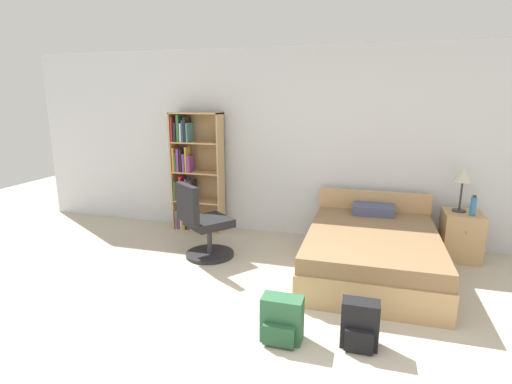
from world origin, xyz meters
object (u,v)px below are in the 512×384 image
Objects in this scene: office_chair at (203,226)px; backpack_black at (360,325)px; backpack_green at (282,320)px; nightstand at (461,235)px; bookshelf at (192,174)px; water_bottle at (473,206)px; bed at (372,250)px; table_lamp at (463,178)px.

backpack_black is at bearing -35.09° from office_chair.
nightstand is at bearing 52.66° from backpack_green.
water_bottle is at bearing -3.71° from bookshelf.
backpack_green is (1.89, -2.40, -0.67)m from bookshelf.
office_chair is (-1.99, -0.15, 0.15)m from bed.
nightstand is (3.03, 0.85, -0.12)m from office_chair.
backpack_green is at bearing -113.67° from bed.
bookshelf is at bearing 162.24° from bed.
office_chair is at bearing -175.75° from bed.
water_bottle reaches higher than backpack_green.
bookshelf is 3.66m from nightstand.
backpack_black is at bearing -93.03° from bed.
table_lamp is 1.39× the size of backpack_black.
nightstand is 0.43m from water_bottle.
bed is at bearing 4.25° from office_chair.
nightstand is 0.71m from table_lamp.
bed is 1.33m from water_bottle.
office_chair is (0.59, -0.97, -0.44)m from bookshelf.
water_bottle is at bearing -60.44° from nightstand.
bed reaches higher than backpack_green.
bed is 3.34× the size of nightstand.
bookshelf is 0.89× the size of bed.
bed is at bearing 86.97° from backpack_black.
bed is at bearing -17.76° from bookshelf.
bed is 1.49m from backpack_black.
bookshelf reaches higher than office_chair.
nightstand is (1.04, 0.70, 0.04)m from bed.
bookshelf is 3.23× the size of table_lamp.
backpack_black is (2.50, -2.31, -0.66)m from bookshelf.
backpack_green is (-0.69, -1.57, -0.08)m from bed.
nightstand is at bearing 119.56° from water_bottle.
backpack_green is (-1.73, -2.27, -0.11)m from nightstand.
bed is 2.06× the size of office_chair.
backpack_black is at bearing -42.81° from bookshelf.
bookshelf is 3.12m from backpack_green.
bookshelf is at bearing 176.29° from water_bottle.
bookshelf is 2.77m from bed.
bed is at bearing -152.19° from water_bottle.
office_chair reaches higher than backpack_green.
office_chair is 1.62× the size of nightstand.
office_chair reaches higher than water_bottle.
backpack_black reaches higher than backpack_green.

